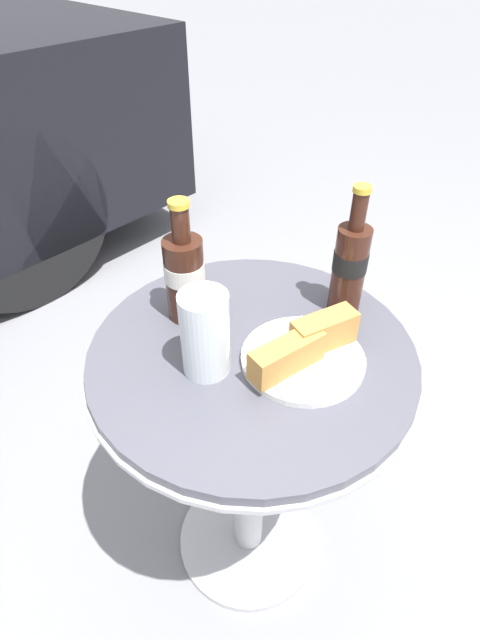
# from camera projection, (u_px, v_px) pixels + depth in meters

# --- Properties ---
(ground_plane) EXTENTS (30.00, 30.00, 0.00)m
(ground_plane) POSITION_uv_depth(u_px,v_px,m) (248.00, 540.00, 1.32)
(ground_plane) COLOR gray
(bistro_table) EXTENTS (0.59, 0.59, 0.69)m
(bistro_table) POSITION_uv_depth(u_px,v_px,m) (251.00, 418.00, 1.00)
(bistro_table) COLOR #B7B7BC
(bistro_table) RESTS_ON ground_plane
(cola_bottle_left) EXTENTS (0.07, 0.07, 0.23)m
(cola_bottle_left) POSITION_uv_depth(u_px,v_px,m) (185.00, 274.00, 0.89)
(cola_bottle_left) COLOR #3D1E14
(cola_bottle_left) RESTS_ON bistro_table
(cola_bottle_right) EXTENTS (0.06, 0.06, 0.25)m
(cola_bottle_right) POSITION_uv_depth(u_px,v_px,m) (350.00, 265.00, 0.90)
(cola_bottle_right) COLOR #3D1E14
(cola_bottle_right) RESTS_ON bistro_table
(drinking_glass) EXTENTS (0.08, 0.08, 0.15)m
(drinking_glass) POSITION_uv_depth(u_px,v_px,m) (205.00, 337.00, 0.79)
(drinking_glass) COLOR black
(drinking_glass) RESTS_ON bistro_table
(lunch_plate_near) EXTENTS (0.22, 0.21, 0.07)m
(lunch_plate_near) POSITION_uv_depth(u_px,v_px,m) (304.00, 351.00, 0.83)
(lunch_plate_near) COLOR white
(lunch_plate_near) RESTS_ON bistro_table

